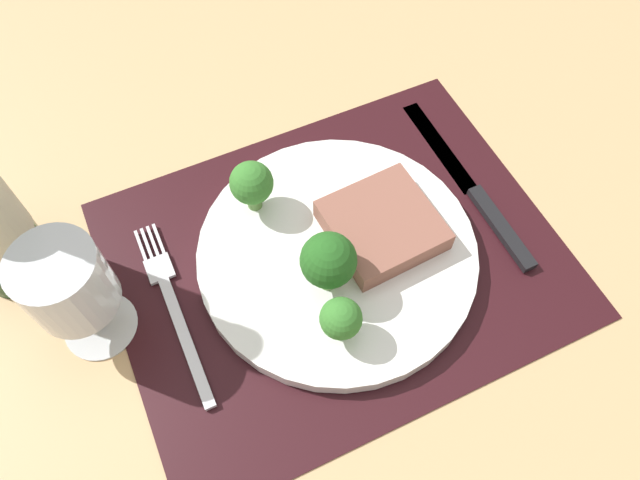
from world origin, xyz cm
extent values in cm
cube|color=tan|center=(0.00, 0.00, -1.50)|extent=(140.00, 110.00, 3.00)
cube|color=black|center=(0.00, 0.00, 0.15)|extent=(41.42, 32.65, 0.30)
cylinder|color=white|center=(0.00, 0.00, 1.10)|extent=(26.14, 26.14, 1.60)
cube|color=#8C5647|center=(4.59, -0.36, 3.05)|extent=(10.07, 9.94, 2.30)
cylinder|color=#6B994C|center=(-2.27, -2.74, 3.00)|extent=(1.58, 1.58, 2.19)
sphere|color=#235B1E|center=(-2.27, -2.74, 6.17)|extent=(4.89, 4.89, 4.89)
cylinder|color=#5B8942|center=(-5.08, 7.79, 2.87)|extent=(1.41, 1.41, 1.94)
sphere|color=#387A2D|center=(-5.08, 7.79, 5.58)|extent=(4.09, 4.09, 4.09)
cylinder|color=#5B8942|center=(-3.37, -7.48, 2.71)|extent=(1.40, 1.40, 1.61)
sphere|color=#387A2D|center=(-3.37, -7.48, 5.03)|extent=(3.57, 3.57, 3.57)
cube|color=silver|center=(-15.65, -2.00, 0.55)|extent=(1.00, 13.00, 0.50)
cube|color=silver|center=(-15.65, 5.80, 0.55)|extent=(2.40, 2.60, 0.40)
cube|color=silver|center=(-16.55, 8.90, 0.55)|extent=(0.30, 3.60, 0.35)
cube|color=silver|center=(-15.95, 8.90, 0.55)|extent=(0.30, 3.60, 0.35)
cube|color=silver|center=(-15.35, 8.90, 0.55)|extent=(0.30, 3.60, 0.35)
cube|color=silver|center=(-14.75, 8.90, 0.55)|extent=(0.30, 3.60, 0.35)
cube|color=black|center=(15.82, -3.90, 0.70)|extent=(1.40, 10.00, 0.80)
cube|color=silver|center=(15.82, 7.60, 0.45)|extent=(1.80, 13.00, 0.30)
cylinder|color=silver|center=(-22.13, 2.69, 0.20)|extent=(6.49, 6.49, 0.40)
cylinder|color=silver|center=(-22.13, 2.69, 3.07)|extent=(0.80, 0.80, 5.34)
cylinder|color=silver|center=(-22.13, 2.69, 8.98)|extent=(6.89, 6.89, 6.47)
cylinder|color=tan|center=(-22.13, 2.69, 7.08)|extent=(6.06, 6.06, 2.67)
camera|label=1|loc=(-12.83, -23.81, 50.10)|focal=33.47mm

